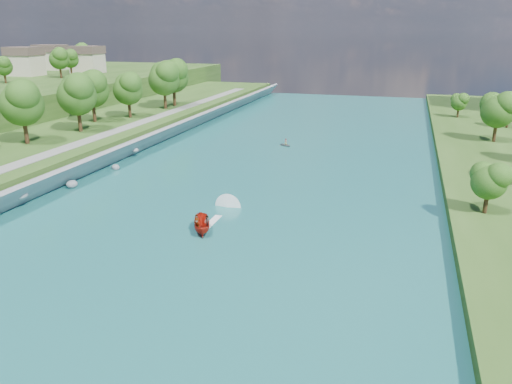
% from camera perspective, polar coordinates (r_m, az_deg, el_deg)
% --- Properties ---
extents(ground, '(260.00, 260.00, 0.00)m').
position_cam_1_polar(ground, '(50.82, -10.25, -8.40)').
color(ground, '#2D5119').
rests_on(ground, ground).
extents(river_water, '(55.00, 240.00, 0.10)m').
position_cam_1_polar(river_water, '(67.74, -2.68, -1.20)').
color(river_water, '#1A6366').
rests_on(river_water, ground).
extents(ridge_west, '(60.00, 120.00, 9.00)m').
position_cam_1_polar(ridge_west, '(171.52, -21.04, 10.93)').
color(ridge_west, '#2D5119').
rests_on(ridge_west, ground).
extents(riprap_bank, '(4.14, 236.00, 4.05)m').
position_cam_1_polar(riprap_bank, '(78.62, -21.00, 1.65)').
color(riprap_bank, slate).
rests_on(riprap_bank, ground).
extents(riverside_path, '(3.00, 200.00, 0.10)m').
position_cam_1_polar(riverside_path, '(83.05, -24.42, 3.33)').
color(riverside_path, gray).
rests_on(riverside_path, berm_west).
extents(ridge_houses, '(29.50, 29.50, 8.40)m').
position_cam_1_polar(ridge_houses, '(178.54, -22.00, 13.92)').
color(ridge_houses, beige).
rests_on(ridge_houses, ridge_west).
extents(trees_ridge, '(13.12, 42.26, 10.81)m').
position_cam_1_polar(trees_ridge, '(165.18, -21.19, 13.98)').
color(trees_ridge, '#174813').
rests_on(trees_ridge, ridge_west).
extents(motorboat, '(3.60, 19.33, 2.20)m').
position_cam_1_polar(motorboat, '(58.89, -5.82, -3.42)').
color(motorboat, '#A91B0D').
rests_on(motorboat, river_water).
extents(raft, '(3.29, 3.17, 1.49)m').
position_cam_1_polar(raft, '(100.67, 3.42, 5.46)').
color(raft, gray).
rests_on(raft, river_water).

